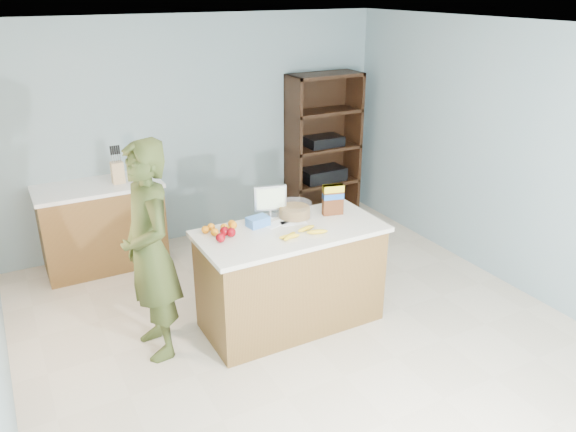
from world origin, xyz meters
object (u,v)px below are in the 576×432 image
shelving_unit (321,149)px  tv (270,199)px  cereal_box (333,197)px  counter_peninsula (291,280)px  person (150,252)px

shelving_unit → tv: bearing=-132.4°
tv → cereal_box: 0.55m
shelving_unit → cereal_box: bearing=-118.9°
shelving_unit → tv: size_ratio=6.38×
shelving_unit → cereal_box: (-1.07, -1.94, 0.19)m
counter_peninsula → shelving_unit: shelving_unit is taller
person → tv: person is taller
person → counter_peninsula: bearing=77.9°
counter_peninsula → cereal_box: cereal_box is taller
shelving_unit → person: shelving_unit is taller
cereal_box → shelving_unit: bearing=61.1°
counter_peninsula → shelving_unit: (1.55, 2.05, 0.45)m
counter_peninsula → tv: (-0.02, 0.33, 0.64)m
person → tv: (1.11, 0.15, 0.18)m
tv → cereal_box: bearing=-23.4°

